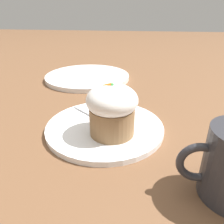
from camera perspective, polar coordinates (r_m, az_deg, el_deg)
name	(u,v)px	position (r m, az deg, el deg)	size (l,w,h in m)	color
ground_plane	(105,129)	(0.47, -1.88, -4.52)	(4.00, 4.00, 0.00)	brown
dessert_plate	(105,127)	(0.47, -1.89, -3.92)	(0.25, 0.25, 0.01)	white
carrot_cake	(112,109)	(0.41, 0.00, 0.78)	(0.10, 0.10, 0.10)	olive
spoon	(97,117)	(0.49, -3.96, -1.39)	(0.10, 0.09, 0.01)	#B7B7BC
side_plate	(87,77)	(0.80, -6.42, 9.13)	(0.30, 0.30, 0.02)	white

